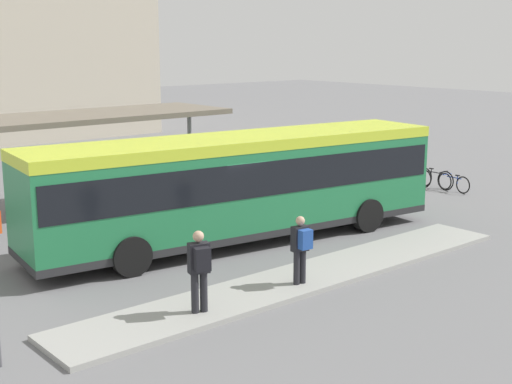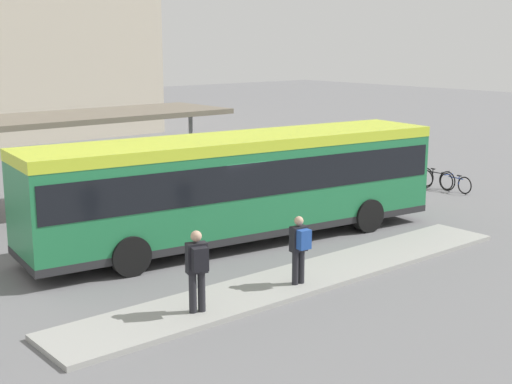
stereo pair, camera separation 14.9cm
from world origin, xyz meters
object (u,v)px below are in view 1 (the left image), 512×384
Objects in this scene: potted_planter_near_shelter at (93,208)px; pedestrian_companion at (200,267)px; city_bus at (240,180)px; bicycle_blue at (454,183)px; bicycle_yellow at (413,176)px; bicycle_orange at (396,173)px; pedestrian_waiting at (301,246)px; bicycle_black at (435,178)px.

pedestrian_companion is at bearing -101.30° from potted_planter_near_shelter.
city_bus reaches higher than bicycle_blue.
city_bus is at bearing 101.09° from bicycle_yellow.
pedestrian_waiting is at bearing -61.41° from bicycle_orange.
pedestrian_waiting is 0.89× the size of bicycle_orange.
bicycle_orange is (-0.33, 2.52, 0.05)m from bicycle_blue.
pedestrian_companion is at bearing -69.14° from bicycle_black.
bicycle_orange reaches higher than bicycle_blue.
pedestrian_companion is 15.88m from bicycle_orange.
city_bus is at bearing 97.15° from bicycle_blue.
pedestrian_waiting is 0.92× the size of pedestrian_companion.
pedestrian_waiting is 7.67m from potted_planter_near_shelter.
city_bus reaches higher than potted_planter_near_shelter.
pedestrian_waiting reaches higher than bicycle_black.
bicycle_black is at bearing 12.49° from city_bus.
bicycle_orange is (14.45, 6.54, -0.73)m from pedestrian_companion.
bicycle_blue is at bearing -14.63° from potted_planter_near_shelter.
city_bus is 10.64m from bicycle_blue.
bicycle_black is at bearing -11.23° from potted_planter_near_shelter.
city_bus is 7.11× the size of bicycle_yellow.
bicycle_yellow is (-0.25, 0.84, -0.01)m from bicycle_black.
potted_planter_near_shelter is (-13.29, 3.47, 0.44)m from bicycle_blue.
bicycle_black is at bearing 8.52° from bicycle_orange.
bicycle_blue is at bearing -64.88° from pedestrian_waiting.
bicycle_orange is at bearing 21.77° from city_bus.
bicycle_yellow is (10.25, 1.77, -1.40)m from city_bus.
bicycle_blue is at bearing 5.75° from bicycle_black.
bicycle_black is (-0.05, 0.84, 0.05)m from bicycle_blue.
city_bus is 4.60m from potted_planter_near_shelter.
pedestrian_companion is 15.53m from bicycle_black.
city_bus is 8.35× the size of potted_planter_near_shelter.
potted_planter_near_shelter is at bearing 16.14° from pedestrian_waiting.
pedestrian_companion is 15.59m from bicycle_yellow.
bicycle_yellow is 13.12m from potted_planter_near_shelter.
bicycle_orange is at bearing -54.15° from pedestrian_waiting.
city_bus is at bearing -76.63° from bicycle_orange.
potted_planter_near_shelter reaches higher than bicycle_blue.
bicycle_orange reaches higher than bicycle_yellow.
potted_planter_near_shelter reaches higher than bicycle_orange.
pedestrian_companion is at bearing 111.87° from bicycle_blue.
bicycle_blue is 13.74m from potted_planter_near_shelter.
pedestrian_waiting is 12.67m from bicycle_blue.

